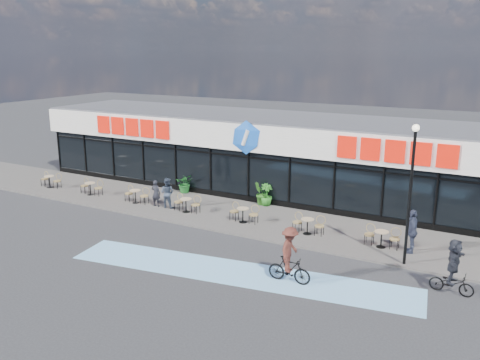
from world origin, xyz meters
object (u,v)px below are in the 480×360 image
(patron_left, at_px, (156,193))
(potted_plant_mid, at_px, (260,194))
(lamp_post, at_px, (411,184))
(cyclist_b, at_px, (453,269))
(bistro_set_0, at_px, (51,180))
(pedestrian_a, at_px, (412,231))
(patron_right, at_px, (167,193))
(potted_plant_left, at_px, (185,183))
(cyclist_a, at_px, (290,257))
(potted_plant_right, at_px, (266,195))

(patron_left, bearing_deg, potted_plant_mid, -153.90)
(lamp_post, distance_m, cyclist_b, 3.56)
(bistro_set_0, bearing_deg, potted_plant_mid, 12.53)
(pedestrian_a, bearing_deg, patron_right, -107.03)
(potted_plant_mid, bearing_deg, pedestrian_a, -18.99)
(potted_plant_left, relative_size, cyclist_b, 0.56)
(patron_left, height_order, cyclist_b, cyclist_b)
(patron_left, distance_m, pedestrian_a, 13.55)
(patron_right, distance_m, pedestrian_a, 12.86)
(bistro_set_0, relative_size, cyclist_b, 0.75)
(lamp_post, xyz_separation_m, potted_plant_left, (-13.73, 4.41, -2.75))
(bistro_set_0, relative_size, pedestrian_a, 0.81)
(pedestrian_a, bearing_deg, patron_left, -106.56)
(potted_plant_left, bearing_deg, patron_right, -73.72)
(patron_left, bearing_deg, lamp_post, 169.29)
(bistro_set_0, bearing_deg, patron_right, 0.52)
(cyclist_a, bearing_deg, potted_plant_left, 142.02)
(potted_plant_left, height_order, cyclist_a, cyclist_a)
(potted_plant_right, distance_m, cyclist_b, 11.96)
(patron_left, relative_size, patron_right, 0.89)
(potted_plant_left, distance_m, patron_left, 3.03)
(bistro_set_0, relative_size, patron_left, 1.04)
(potted_plant_right, height_order, pedestrian_a, pedestrian_a)
(lamp_post, height_order, pedestrian_a, lamp_post)
(pedestrian_a, distance_m, cyclist_b, 3.59)
(lamp_post, height_order, cyclist_a, lamp_post)
(bistro_set_0, distance_m, potted_plant_right, 13.83)
(potted_plant_right, distance_m, patron_left, 6.06)
(cyclist_a, relative_size, cyclist_b, 1.06)
(potted_plant_mid, relative_size, patron_right, 0.78)
(potted_plant_left, bearing_deg, lamp_post, -17.81)
(patron_right, bearing_deg, lamp_post, 166.76)
(potted_plant_right, bearing_deg, pedestrian_a, -20.28)
(potted_plant_right, relative_size, pedestrian_a, 0.64)
(patron_left, xyz_separation_m, patron_right, (0.69, 0.11, 0.09))
(patron_right, bearing_deg, patron_left, 2.02)
(potted_plant_left, relative_size, patron_right, 0.69)
(lamp_post, relative_size, potted_plant_mid, 4.36)
(potted_plant_right, relative_size, cyclist_a, 0.56)
(potted_plant_left, xyz_separation_m, potted_plant_right, (5.39, 0.03, 0.03))
(potted_plant_left, height_order, potted_plant_mid, potted_plant_mid)
(bistro_set_0, distance_m, potted_plant_left, 8.64)
(cyclist_b, bearing_deg, bistro_set_0, 172.73)
(potted_plant_right, relative_size, cyclist_b, 0.59)
(potted_plant_mid, height_order, patron_left, patron_left)
(potted_plant_mid, xyz_separation_m, potted_plant_right, (0.31, 0.10, -0.04))
(potted_plant_right, distance_m, cyclist_a, 9.37)
(potted_plant_mid, bearing_deg, bistro_set_0, -167.47)
(bistro_set_0, height_order, cyclist_a, cyclist_a)
(lamp_post, bearing_deg, potted_plant_left, 162.19)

